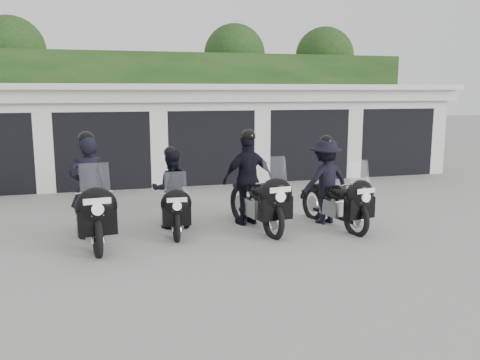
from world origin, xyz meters
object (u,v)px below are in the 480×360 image
object	(u,v)px
police_bike_a	(91,198)
police_bike_c	(252,185)
police_bike_b	(172,194)
police_bike_d	(330,186)

from	to	relation	value
police_bike_a	police_bike_c	bearing A→B (deg)	-0.99
police_bike_b	police_bike_d	world-z (taller)	police_bike_d
police_bike_b	police_bike_d	size ratio (longest dim) A/B	0.90
police_bike_a	police_bike_c	world-z (taller)	police_bike_a
police_bike_a	police_bike_c	distance (m)	3.20
police_bike_a	police_bike_b	distance (m)	1.62
police_bike_c	police_bike_d	world-z (taller)	police_bike_c
police_bike_c	police_bike_d	xyz separation A→B (m)	(1.59, -0.31, -0.05)
police_bike_a	police_bike_c	xyz separation A→B (m)	(3.18, 0.29, 0.04)
police_bike_a	police_bike_b	world-z (taller)	police_bike_a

